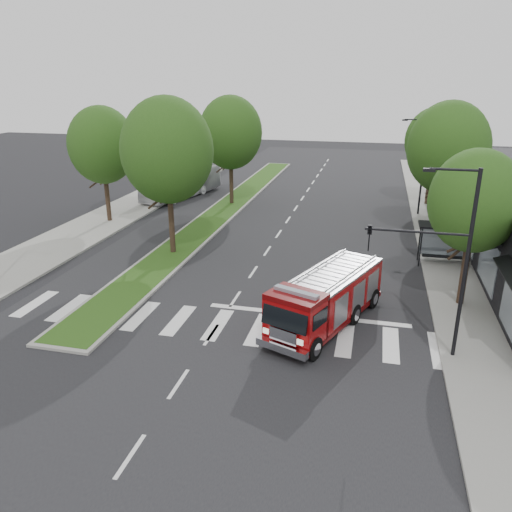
% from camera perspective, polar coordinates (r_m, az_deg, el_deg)
% --- Properties ---
extents(ground, '(140.00, 140.00, 0.00)m').
position_cam_1_polar(ground, '(26.65, -2.40, -4.94)').
color(ground, black).
rests_on(ground, ground).
extents(sidewalk_right, '(5.00, 80.00, 0.15)m').
position_cam_1_polar(sidewalk_right, '(35.51, 22.15, 0.12)').
color(sidewalk_right, gray).
rests_on(sidewalk_right, ground).
extents(sidewalk_left, '(5.00, 80.00, 0.15)m').
position_cam_1_polar(sidewalk_left, '(40.98, -18.32, 3.11)').
color(sidewalk_left, gray).
rests_on(sidewalk_left, ground).
extents(median, '(3.00, 50.00, 0.15)m').
position_cam_1_polar(median, '(44.57, -3.51, 5.40)').
color(median, gray).
rests_on(median, ground).
extents(bus_shelter, '(3.20, 1.60, 2.61)m').
position_cam_1_polar(bus_shelter, '(32.99, 20.77, 2.46)').
color(bus_shelter, black).
rests_on(bus_shelter, ground).
extents(tree_right_near, '(4.40, 4.40, 8.05)m').
position_cam_1_polar(tree_right_near, '(26.30, 23.75, 5.73)').
color(tree_right_near, black).
rests_on(tree_right_near, ground).
extents(tree_right_mid, '(5.60, 5.60, 9.72)m').
position_cam_1_polar(tree_right_mid, '(37.83, 21.11, 11.45)').
color(tree_right_mid, black).
rests_on(tree_right_mid, ground).
extents(tree_right_far, '(5.00, 5.00, 8.73)m').
position_cam_1_polar(tree_right_far, '(47.77, 19.66, 12.32)').
color(tree_right_far, black).
rests_on(tree_right_far, ground).
extents(tree_median_near, '(5.80, 5.80, 10.16)m').
position_cam_1_polar(tree_median_near, '(32.19, -10.12, 11.77)').
color(tree_median_near, black).
rests_on(tree_median_near, ground).
extents(tree_median_far, '(5.60, 5.60, 9.72)m').
position_cam_1_polar(tree_median_far, '(45.32, -2.93, 13.89)').
color(tree_median_far, black).
rests_on(tree_median_far, ground).
extents(tree_left_mid, '(5.20, 5.20, 9.16)m').
position_cam_1_polar(tree_left_mid, '(41.20, -17.18, 12.01)').
color(tree_left_mid, black).
rests_on(tree_left_mid, ground).
extents(streetlight_right_near, '(4.08, 0.22, 8.00)m').
position_cam_1_polar(streetlight_right_near, '(20.98, 20.69, 0.47)').
color(streetlight_right_near, black).
rests_on(streetlight_right_near, ground).
extents(streetlight_right_far, '(2.11, 0.20, 8.00)m').
position_cam_1_polar(streetlight_right_far, '(43.90, 18.40, 10.09)').
color(streetlight_right_far, black).
rests_on(streetlight_right_far, ground).
extents(fire_engine, '(5.17, 8.31, 2.77)m').
position_cam_1_polar(fire_engine, '(23.72, 8.06, -4.87)').
color(fire_engine, '#560405').
rests_on(fire_engine, ground).
extents(city_bus, '(5.03, 10.43, 2.83)m').
position_cam_1_polar(city_bus, '(49.58, -8.46, 8.29)').
color(city_bus, '#BAB9BE').
rests_on(city_bus, ground).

